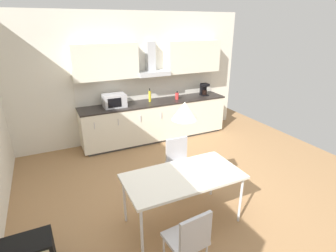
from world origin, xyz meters
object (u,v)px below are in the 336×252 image
microwave (114,101)px  bottle_yellow (150,96)px  chair_near_left (190,238)px  chair_far_right (179,159)px  pendant_lamp (185,111)px  coffee_maker (204,89)px  dining_table (183,178)px  bottle_red (177,96)px

microwave → bottle_yellow: size_ratio=1.56×
chair_near_left → chair_far_right: same height
bottle_yellow → microwave: bearing=-175.9°
pendant_lamp → chair_near_left: bearing=-113.7°
coffee_maker → pendant_lamp: size_ratio=0.94×
coffee_maker → chair_near_left: bearing=-124.4°
dining_table → coffee_maker: bearing=53.1°
microwave → pendant_lamp: 2.91m
chair_near_left → chair_far_right: 1.72m
bottle_red → pendant_lamp: (-1.36, -2.81, 0.64)m
chair_near_left → coffee_maker: bearing=55.6°
chair_far_right → bottle_yellow: bearing=81.0°
bottle_red → chair_near_left: bearing=-115.3°
bottle_red → bottle_yellow: 0.67m
dining_table → chair_near_left: chair_near_left is taller
dining_table → chair_far_right: chair_far_right is taller
bottle_red → dining_table: 3.13m
dining_table → chair_far_right: 0.88m
microwave → chair_far_right: bearing=-75.9°
bottle_yellow → pendant_lamp: pendant_lamp is taller
bottle_red → bottle_yellow: bottle_yellow is taller
bottle_yellow → chair_near_left: size_ratio=0.35×
bottle_red → chair_far_right: 2.31m
microwave → bottle_yellow: 0.85m
dining_table → microwave: bearing=93.2°
bottle_yellow → chair_far_right: size_ratio=0.35×
dining_table → chair_far_right: size_ratio=1.80×
microwave → pendant_lamp: bearing=-86.8°
chair_near_left → bottle_red: bearing=64.7°
bottle_red → chair_far_right: bearing=-116.3°
microwave → bottle_red: bearing=-1.3°
chair_near_left → dining_table: bearing=66.3°
coffee_maker → chair_far_right: (-1.80, -2.08, -0.55)m
chair_far_right → bottle_red: bearing=63.7°
pendant_lamp → dining_table: bearing=180.0°
bottle_yellow → chair_far_right: 2.21m
coffee_maker → pendant_lamp: 3.63m
microwave → chair_near_left: microwave is taller
bottle_red → bottle_yellow: bearing=172.0°
microwave → chair_near_left: 3.67m
bottle_yellow → dining_table: bottle_yellow is taller
microwave → dining_table: size_ratio=0.31×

